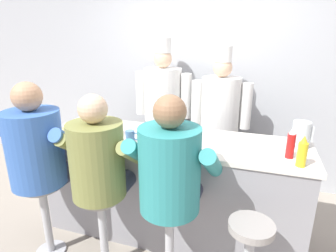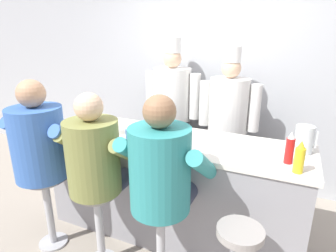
% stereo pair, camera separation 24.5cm
% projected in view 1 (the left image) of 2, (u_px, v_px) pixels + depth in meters
% --- Properties ---
extents(wall_back, '(10.00, 0.06, 2.70)m').
position_uv_depth(wall_back, '(202.00, 77.00, 3.58)').
color(wall_back, '#B2B7BC').
rests_on(wall_back, ground_plane).
extents(diner_counter, '(2.38, 0.70, 0.99)m').
position_uv_depth(diner_counter, '(171.00, 186.00, 2.67)').
color(diner_counter, gray).
rests_on(diner_counter, ground_plane).
extents(ketchup_bottle_red, '(0.06, 0.06, 0.24)m').
position_uv_depth(ketchup_bottle_red, '(291.00, 144.00, 2.07)').
color(ketchup_bottle_red, red).
rests_on(ketchup_bottle_red, diner_counter).
extents(mustard_bottle_yellow, '(0.07, 0.07, 0.23)m').
position_uv_depth(mustard_bottle_yellow, '(302.00, 152.00, 1.94)').
color(mustard_bottle_yellow, yellow).
rests_on(mustard_bottle_yellow, diner_counter).
extents(hot_sauce_bottle_orange, '(0.03, 0.03, 0.15)m').
position_uv_depth(hot_sauce_bottle_orange, '(178.00, 133.00, 2.42)').
color(hot_sauce_bottle_orange, orange).
rests_on(hot_sauce_bottle_orange, diner_counter).
extents(water_pitcher_clear, '(0.16, 0.14, 0.22)m').
position_uv_depth(water_pitcher_clear, '(301.00, 135.00, 2.27)').
color(water_pitcher_clear, silver).
rests_on(water_pitcher_clear, diner_counter).
extents(breakfast_plate, '(0.25, 0.25, 0.05)m').
position_uv_depth(breakfast_plate, '(64.00, 131.00, 2.65)').
color(breakfast_plate, white).
rests_on(breakfast_plate, diner_counter).
extents(cereal_bowl, '(0.17, 0.17, 0.05)m').
position_uv_depth(cereal_bowl, '(115.00, 132.00, 2.60)').
color(cereal_bowl, white).
rests_on(cereal_bowl, diner_counter).
extents(coffee_mug_white, '(0.13, 0.08, 0.10)m').
position_uv_depth(coffee_mug_white, '(104.00, 125.00, 2.71)').
color(coffee_mug_white, white).
rests_on(coffee_mug_white, diner_counter).
extents(coffee_mug_blue, '(0.13, 0.08, 0.10)m').
position_uv_depth(coffee_mug_blue, '(131.00, 136.00, 2.41)').
color(coffee_mug_blue, '#4C7AB2').
rests_on(coffee_mug_blue, diner_counter).
extents(napkin_dispenser_chrome, '(0.11, 0.06, 0.14)m').
position_uv_depth(napkin_dispenser_chrome, '(163.00, 141.00, 2.25)').
color(napkin_dispenser_chrome, silver).
rests_on(napkin_dispenser_chrome, diner_counter).
extents(diner_seated_blue, '(0.66, 0.65, 1.54)m').
position_uv_depth(diner_seated_blue, '(39.00, 151.00, 2.27)').
color(diner_seated_blue, '#B2B5BA').
rests_on(diner_seated_blue, ground_plane).
extents(diner_seated_olive, '(0.62, 0.61, 1.48)m').
position_uv_depth(diner_seated_olive, '(100.00, 163.00, 2.11)').
color(diner_seated_olive, '#B2B5BA').
rests_on(diner_seated_olive, ground_plane).
extents(diner_seated_teal, '(0.64, 0.63, 1.51)m').
position_uv_depth(diner_seated_teal, '(171.00, 172.00, 1.94)').
color(diner_seated_teal, '#B2B5BA').
rests_on(diner_seated_teal, ground_plane).
extents(cook_in_whites_near, '(0.72, 0.46, 1.84)m').
position_uv_depth(cook_in_whites_near, '(163.00, 107.00, 3.51)').
color(cook_in_whites_near, '#232328').
rests_on(cook_in_whites_near, ground_plane).
extents(cook_in_whites_far, '(0.69, 0.44, 1.76)m').
position_uv_depth(cook_in_whites_far, '(220.00, 117.00, 3.25)').
color(cook_in_whites_far, '#232328').
rests_on(cook_in_whites_far, ground_plane).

